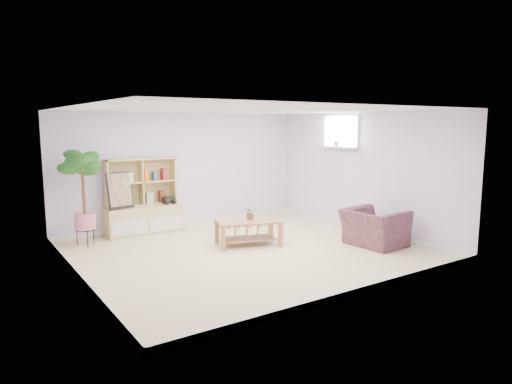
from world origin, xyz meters
TOP-DOWN VIEW (x-y plane):
  - floor at (0.00, 0.00)m, footprint 5.50×5.00m
  - ceiling at (0.00, 0.00)m, footprint 5.50×5.00m
  - walls at (0.00, 0.00)m, footprint 5.51×5.01m
  - baseboard at (0.00, 0.00)m, footprint 5.50×5.00m
  - window at (2.73, 0.60)m, footprint 0.10×0.98m
  - window_sill at (2.67, 0.60)m, footprint 0.14×1.00m
  - storage_unit at (-1.00, 2.24)m, footprint 1.50×0.51m
  - poster at (-1.48, 2.18)m, footprint 0.52×0.20m
  - toy_truck at (-0.50, 2.16)m, footprint 0.33×0.23m
  - coffee_table at (0.24, 0.34)m, footprint 1.25×0.92m
  - table_plant at (0.32, 0.39)m, footprint 0.24×0.21m
  - floor_tree at (-2.20, 1.91)m, footprint 0.85×0.85m
  - armchair at (2.10, -0.94)m, footprint 0.93×1.06m
  - sill_plant at (2.67, 0.65)m, footprint 0.15×0.13m

SIDE VIEW (x-z plane):
  - floor at x=0.00m, z-range -0.01..0.01m
  - baseboard at x=0.00m, z-range 0.00..0.10m
  - coffee_table at x=0.24m, z-range 0.00..0.46m
  - armchair at x=2.10m, z-range 0.00..0.75m
  - table_plant at x=0.32m, z-range 0.46..0.71m
  - toy_truck at x=-0.50m, z-range 0.56..0.73m
  - storage_unit at x=-1.00m, z-range 0.00..1.50m
  - floor_tree at x=-2.20m, z-range 0.00..1.73m
  - poster at x=-1.48m, z-range 0.56..1.26m
  - walls at x=0.00m, z-range 0.00..2.40m
  - window_sill at x=2.67m, z-range 1.66..1.70m
  - sill_plant at x=2.67m, z-range 1.70..1.94m
  - window at x=2.73m, z-range 1.66..2.34m
  - ceiling at x=0.00m, z-range 2.40..2.40m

